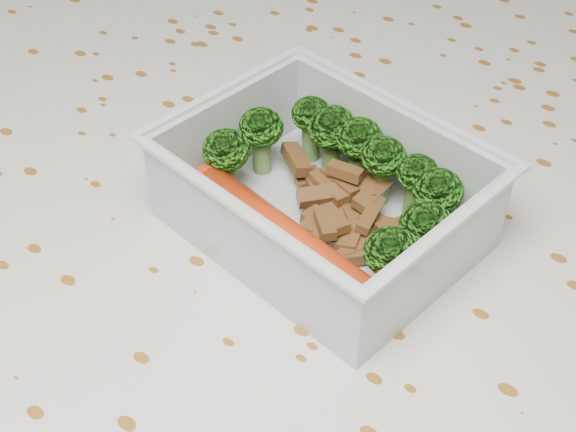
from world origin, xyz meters
The scene contains 6 objects.
dining_table centered at (0.00, 0.00, 0.67)m, with size 1.40×0.90×0.75m.
tablecloth centered at (0.00, 0.00, 0.72)m, with size 1.46×0.96×0.19m.
lunch_container centered at (0.01, 0.03, 0.78)m, with size 0.18×0.15×0.06m.
broccoli_florets centered at (0.01, 0.05, 0.79)m, with size 0.15×0.09×0.04m.
meat_pile centered at (0.02, 0.04, 0.77)m, with size 0.10×0.06×0.02m.
sausage centered at (0.01, 0.00, 0.78)m, with size 0.14×0.04×0.02m.
Camera 1 is at (0.19, -0.24, 1.06)m, focal length 50.00 mm.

